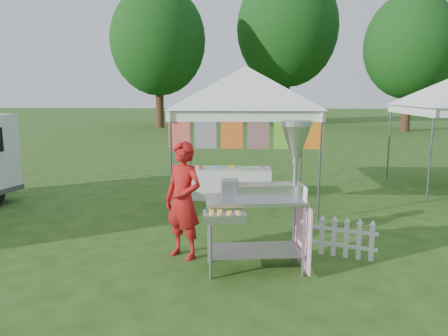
{
  "coord_description": "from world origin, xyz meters",
  "views": [
    {
      "loc": [
        0.04,
        -6.15,
        2.45
      ],
      "look_at": [
        -0.37,
        1.54,
        1.1
      ],
      "focal_mm": 35.0,
      "sensor_mm": 36.0,
      "label": 1
    }
  ],
  "objects": [
    {
      "name": "ground",
      "position": [
        0.0,
        0.0,
        0.0
      ],
      "size": [
        120.0,
        120.0,
        0.0
      ],
      "primitive_type": "plane",
      "color": "#264714",
      "rests_on": "ground"
    },
    {
      "name": "canopy_main",
      "position": [
        0.0,
        3.49,
        2.99
      ],
      "size": [
        4.24,
        4.24,
        3.45
      ],
      "color": "#59595E",
      "rests_on": "ground"
    },
    {
      "name": "tree_left",
      "position": [
        -6.0,
        24.0,
        5.83
      ],
      "size": [
        6.4,
        6.4,
        9.53
      ],
      "color": "#3C2616",
      "rests_on": "ground"
    },
    {
      "name": "tree_mid",
      "position": [
        3.0,
        28.0,
        7.14
      ],
      "size": [
        7.6,
        7.6,
        11.52
      ],
      "color": "#3C2616",
      "rests_on": "ground"
    },
    {
      "name": "tree_right",
      "position": [
        10.0,
        22.0,
        5.18
      ],
      "size": [
        5.6,
        5.6,
        8.42
      ],
      "color": "#3C2616",
      "rests_on": "ground"
    },
    {
      "name": "donut_cart",
      "position": [
        0.37,
        -0.35,
        1.21
      ],
      "size": [
        1.49,
        1.18,
        2.06
      ],
      "rotation": [
        0.0,
        0.0,
        0.12
      ],
      "color": "gray",
      "rests_on": "ground"
    },
    {
      "name": "vendor",
      "position": [
        -0.89,
        0.05,
        0.87
      ],
      "size": [
        0.76,
        0.69,
        1.74
      ],
      "primitive_type": "imported",
      "rotation": [
        0.0,
        0.0,
        -0.56
      ],
      "color": "#B11715",
      "rests_on": "ground"
    },
    {
      "name": "picket_fence",
      "position": [
        1.44,
        0.16,
        0.29
      ],
      "size": [
        1.02,
        0.39,
        0.56
      ],
      "rotation": [
        0.0,
        0.0,
        -0.35
      ],
      "color": "silver",
      "rests_on": "ground"
    },
    {
      "name": "display_table",
      "position": [
        -0.3,
        3.78,
        0.35
      ],
      "size": [
        1.8,
        0.7,
        0.7
      ],
      "primitive_type": "cube",
      "color": "white",
      "rests_on": "ground"
    }
  ]
}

